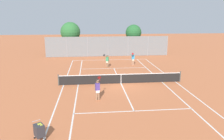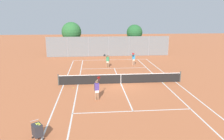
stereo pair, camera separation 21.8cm
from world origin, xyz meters
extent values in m
plane|color=#BC663D|center=(0.00, 0.00, 0.00)|extent=(120.00, 120.00, 0.00)
cube|color=silver|center=(0.00, 11.90, 0.00)|extent=(11.00, 0.10, 0.01)
cube|color=silver|center=(-5.50, 0.00, 0.00)|extent=(0.10, 23.80, 0.01)
cube|color=silver|center=(5.50, 0.00, 0.00)|extent=(0.10, 23.80, 0.01)
cube|color=silver|center=(-4.13, 0.00, 0.00)|extent=(0.10, 23.80, 0.01)
cube|color=silver|center=(4.13, 0.00, 0.00)|extent=(0.10, 23.80, 0.01)
cube|color=silver|center=(0.00, -6.40, 0.00)|extent=(8.26, 0.10, 0.01)
cube|color=silver|center=(0.00, 6.40, 0.00)|extent=(8.26, 0.10, 0.01)
cube|color=silver|center=(0.00, 0.00, 0.00)|extent=(0.10, 12.80, 0.01)
cylinder|color=#474C47|center=(-5.95, 0.00, 0.53)|extent=(0.10, 0.10, 1.07)
cylinder|color=#474C47|center=(5.95, 0.00, 0.53)|extent=(0.10, 0.10, 1.07)
cube|color=black|center=(0.00, 0.00, 0.46)|extent=(11.90, 0.02, 0.89)
cube|color=white|center=(0.00, 0.00, 0.92)|extent=(11.90, 0.03, 0.06)
cube|color=white|center=(0.00, 0.00, 0.44)|extent=(0.05, 0.03, 0.89)
cube|color=#2D2D33|center=(-5.69, -9.40, 0.53)|extent=(0.67, 0.71, 0.64)
cylinder|color=#B7B7BC|center=(-5.39, -9.51, 0.15)|extent=(0.02, 0.02, 0.16)
cylinder|color=black|center=(-5.39, -9.51, 0.05)|extent=(0.10, 0.08, 0.10)
cylinder|color=#B7B7BC|center=(-5.72, -9.72, 0.15)|extent=(0.02, 0.02, 0.16)
cylinder|color=#B7B7BC|center=(-5.66, -9.08, 0.15)|extent=(0.02, 0.02, 0.16)
cylinder|color=black|center=(-5.66, -9.08, 0.05)|extent=(0.10, 0.08, 0.10)
cylinder|color=#B7B7BC|center=(-5.99, -9.30, 0.15)|extent=(0.02, 0.02, 0.16)
cylinder|color=black|center=(-5.99, -9.30, 0.05)|extent=(0.10, 0.08, 0.10)
cylinder|color=#B7B7BC|center=(-5.88, -9.12, 0.95)|extent=(0.38, 0.26, 0.02)
sphere|color=#D1DB33|center=(-5.66, -9.22, 0.84)|extent=(0.07, 0.07, 0.07)
sphere|color=#D1DB33|center=(-5.62, -9.28, 0.84)|extent=(0.07, 0.07, 0.07)
sphere|color=#D1DB33|center=(-5.59, -9.33, 0.84)|extent=(0.07, 0.07, 0.07)
sphere|color=#D1DB33|center=(-5.55, -9.38, 0.83)|extent=(0.07, 0.07, 0.07)
sphere|color=#D1DB33|center=(-5.51, -9.44, 0.85)|extent=(0.07, 0.07, 0.07)
sphere|color=#D1DB33|center=(-5.69, -9.26, 0.84)|extent=(0.07, 0.07, 0.07)
sphere|color=#D1DB33|center=(-5.68, -9.32, 0.85)|extent=(0.07, 0.07, 0.07)
sphere|color=#D1DB33|center=(-5.64, -9.37, 0.82)|extent=(0.07, 0.07, 0.07)
sphere|color=#D1DB33|center=(-5.60, -9.42, 0.83)|extent=(0.07, 0.07, 0.07)
sphere|color=#D1DB33|center=(-5.57, -9.48, 0.83)|extent=(0.07, 0.07, 0.07)
sphere|color=#D1DB33|center=(-5.76, -9.30, 0.84)|extent=(0.07, 0.07, 0.07)
sphere|color=#D1DB33|center=(-5.72, -9.35, 0.84)|extent=(0.07, 0.07, 0.07)
sphere|color=#D1DB33|center=(-5.70, -9.40, 0.83)|extent=(0.07, 0.07, 0.07)
cylinder|color=#936B4C|center=(-2.51, -4.12, 0.41)|extent=(0.13, 0.13, 0.82)
cylinder|color=#936B4C|center=(-2.33, -4.09, 0.41)|extent=(0.13, 0.13, 0.82)
cube|color=white|center=(-2.42, -4.11, 0.74)|extent=(0.31, 0.22, 0.24)
cube|color=#4C388C|center=(-2.42, -4.11, 1.10)|extent=(0.37, 0.25, 0.56)
sphere|color=#936B4C|center=(-2.42, -4.11, 1.49)|extent=(0.22, 0.22, 0.22)
cylinder|color=black|center=(-2.42, -4.11, 1.56)|extent=(0.23, 0.23, 0.02)
cylinder|color=#936B4C|center=(-2.64, -4.15, 1.04)|extent=(0.08, 0.08, 0.52)
cylinder|color=#936B4C|center=(-2.31, -3.95, 1.39)|extent=(0.16, 0.46, 0.35)
cylinder|color=maroon|center=(-2.23, -3.67, 1.55)|extent=(0.07, 0.25, 0.22)
cylinder|color=maroon|center=(-2.25, -3.55, 1.66)|extent=(0.31, 0.24, 0.23)
cylinder|color=#936B4C|center=(-0.69, 6.89, 0.41)|extent=(0.13, 0.13, 0.82)
cylinder|color=#936B4C|center=(-0.86, 6.96, 0.41)|extent=(0.13, 0.13, 0.82)
cube|color=beige|center=(-0.77, 6.93, 0.74)|extent=(0.33, 0.27, 0.24)
cube|color=#338C59|center=(-0.77, 6.93, 1.10)|extent=(0.39, 0.31, 0.56)
sphere|color=#936B4C|center=(-0.77, 6.93, 1.49)|extent=(0.22, 0.22, 0.22)
cylinder|color=black|center=(-0.77, 6.93, 1.56)|extent=(0.23, 0.23, 0.02)
cylinder|color=#936B4C|center=(-0.57, 6.85, 1.04)|extent=(0.08, 0.08, 0.52)
cylinder|color=#936B4C|center=(-0.95, 6.84, 1.39)|extent=(0.24, 0.45, 0.35)
cylinder|color=black|center=(-1.16, 6.65, 1.55)|extent=(0.12, 0.25, 0.22)
cylinder|color=black|center=(-1.20, 6.53, 1.66)|extent=(0.33, 0.28, 0.23)
cylinder|color=tan|center=(2.83, 7.94, 0.41)|extent=(0.13, 0.13, 0.82)
cylinder|color=tan|center=(2.65, 7.91, 0.41)|extent=(0.13, 0.13, 0.82)
cube|color=beige|center=(2.74, 7.92, 0.74)|extent=(0.30, 0.22, 0.24)
cube|color=#3399D8|center=(2.74, 7.92, 1.10)|extent=(0.37, 0.25, 0.56)
sphere|color=tan|center=(2.74, 7.92, 1.49)|extent=(0.22, 0.22, 0.22)
cylinder|color=black|center=(2.74, 7.92, 1.56)|extent=(0.23, 0.23, 0.02)
cylinder|color=tan|center=(2.96, 7.96, 1.04)|extent=(0.08, 0.08, 0.52)
cylinder|color=tan|center=(2.63, 7.76, 1.39)|extent=(0.15, 0.46, 0.35)
cylinder|color=maroon|center=(2.54, 7.49, 1.55)|extent=(0.07, 0.25, 0.22)
cylinder|color=maroon|center=(2.56, 7.37, 1.66)|extent=(0.31, 0.24, 0.23)
sphere|color=#D1DB33|center=(-3.42, 10.42, 0.03)|extent=(0.07, 0.07, 0.07)
sphere|color=#D1DB33|center=(-4.70, 1.18, 0.03)|extent=(0.07, 0.07, 0.07)
sphere|color=#D1DB33|center=(-4.50, -1.01, 0.03)|extent=(0.07, 0.07, 0.07)
sphere|color=#D1DB33|center=(4.21, -0.36, 0.03)|extent=(0.07, 0.07, 0.07)
sphere|color=#D1DB33|center=(3.17, 1.82, 0.03)|extent=(0.07, 0.07, 0.07)
cylinder|color=gray|center=(-9.90, 14.94, 1.61)|extent=(0.08, 0.08, 3.23)
cylinder|color=gray|center=(-6.60, 14.94, 1.61)|extent=(0.08, 0.08, 3.23)
cylinder|color=gray|center=(-3.30, 14.94, 1.61)|extent=(0.08, 0.08, 3.23)
cylinder|color=gray|center=(0.00, 14.94, 1.61)|extent=(0.08, 0.08, 3.23)
cylinder|color=gray|center=(3.30, 14.94, 1.61)|extent=(0.08, 0.08, 3.23)
cylinder|color=gray|center=(6.60, 14.94, 1.61)|extent=(0.08, 0.08, 3.23)
cylinder|color=gray|center=(9.90, 14.94, 1.61)|extent=(0.08, 0.08, 3.23)
cube|color=slate|center=(0.00, 14.94, 1.61)|extent=(19.79, 0.02, 3.19)
cylinder|color=brown|center=(-6.22, 18.60, 1.27)|extent=(0.25, 0.25, 2.53)
sphere|color=#2D6B33|center=(-6.22, 18.60, 3.72)|extent=(3.39, 3.39, 3.39)
sphere|color=#2D6B33|center=(-6.54, 18.95, 3.30)|extent=(2.43, 2.43, 2.43)
cylinder|color=brown|center=(4.79, 18.18, 1.30)|extent=(0.25, 0.25, 2.59)
sphere|color=#26602D|center=(4.79, 18.18, 3.57)|extent=(2.78, 2.78, 2.78)
sphere|color=#26602D|center=(4.91, 18.00, 3.22)|extent=(1.79, 1.79, 1.79)
camera|label=1|loc=(-2.93, -20.11, 6.37)|focal=35.00mm
camera|label=2|loc=(-2.72, -20.13, 6.37)|focal=35.00mm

